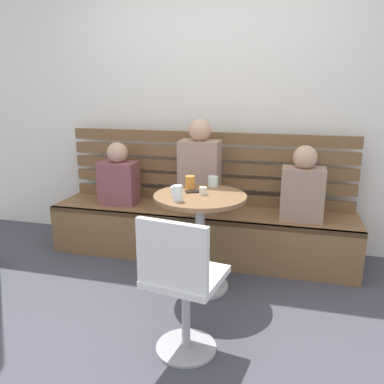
% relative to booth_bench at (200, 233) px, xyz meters
% --- Properties ---
extents(ground, '(8.00, 8.00, 0.00)m').
position_rel_booth_bench_xyz_m(ground, '(0.00, -1.20, -0.22)').
color(ground, '#42424C').
extents(back_wall, '(5.20, 0.10, 2.90)m').
position_rel_booth_bench_xyz_m(back_wall, '(0.00, 0.44, 1.23)').
color(back_wall, white).
rests_on(back_wall, ground).
extents(booth_bench, '(2.70, 0.52, 0.44)m').
position_rel_booth_bench_xyz_m(booth_bench, '(0.00, 0.00, 0.00)').
color(booth_bench, brown).
rests_on(booth_bench, ground).
extents(booth_backrest, '(2.65, 0.04, 0.66)m').
position_rel_booth_bench_xyz_m(booth_backrest, '(0.00, 0.24, 0.56)').
color(booth_backrest, brown).
rests_on(booth_backrest, booth_bench).
extents(cafe_table, '(0.68, 0.68, 0.74)m').
position_rel_booth_bench_xyz_m(cafe_table, '(0.14, -0.56, 0.30)').
color(cafe_table, '#ADADB2').
rests_on(cafe_table, ground).
extents(white_chair, '(0.46, 0.46, 0.85)m').
position_rel_booth_bench_xyz_m(white_chair, '(0.23, -1.38, 0.24)').
color(white_chair, '#ADADB2').
rests_on(white_chair, ground).
extents(person_adult, '(0.34, 0.22, 0.80)m').
position_rel_booth_bench_xyz_m(person_adult, '(-0.00, -0.03, 0.58)').
color(person_adult, '#9E7F6B').
rests_on(person_adult, booth_bench).
extents(person_child_left, '(0.34, 0.22, 0.57)m').
position_rel_booth_bench_xyz_m(person_child_left, '(-0.78, 0.01, 0.47)').
color(person_child_left, brown).
rests_on(person_child_left, booth_bench).
extents(person_child_middle, '(0.34, 0.22, 0.61)m').
position_rel_booth_bench_xyz_m(person_child_middle, '(0.86, -0.03, 0.49)').
color(person_child_middle, '#9E7F6B').
rests_on(person_child_middle, booth_bench).
extents(cup_tumbler_orange, '(0.07, 0.07, 0.10)m').
position_rel_booth_bench_xyz_m(cup_tumbler_orange, '(0.02, -0.41, 0.57)').
color(cup_tumbler_orange, orange).
rests_on(cup_tumbler_orange, cafe_table).
extents(cup_espresso_small, '(0.06, 0.06, 0.05)m').
position_rel_booth_bench_xyz_m(cup_espresso_small, '(0.15, -0.55, 0.55)').
color(cup_espresso_small, silver).
rests_on(cup_espresso_small, cafe_table).
extents(cup_water_clear, '(0.07, 0.07, 0.11)m').
position_rel_booth_bench_xyz_m(cup_water_clear, '(0.02, -0.75, 0.57)').
color(cup_water_clear, white).
rests_on(cup_water_clear, cafe_table).
extents(cup_glass_short, '(0.08, 0.08, 0.08)m').
position_rel_booth_bench_xyz_m(cup_glass_short, '(0.17, -0.29, 0.56)').
color(cup_glass_short, silver).
rests_on(cup_glass_short, cafe_table).
extents(cup_ceramic_white, '(0.08, 0.08, 0.07)m').
position_rel_booth_bench_xyz_m(cup_ceramic_white, '(-0.02, -0.64, 0.55)').
color(cup_ceramic_white, white).
rests_on(cup_ceramic_white, cafe_table).
extents(phone_on_table, '(0.16, 0.12, 0.01)m').
position_rel_booth_bench_xyz_m(phone_on_table, '(0.08, -0.50, 0.52)').
color(phone_on_table, black).
rests_on(phone_on_table, cafe_table).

